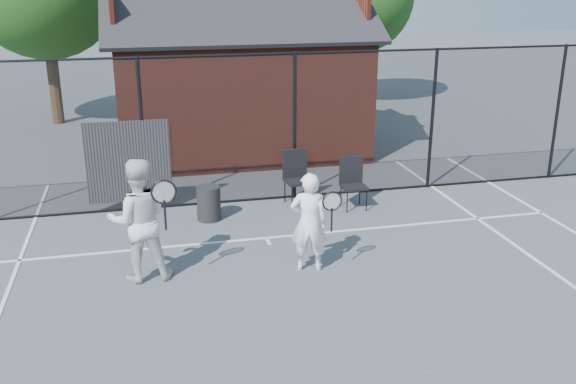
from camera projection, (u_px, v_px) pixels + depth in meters
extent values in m
plane|color=#43494D|center=(311.00, 324.00, 8.58)|extent=(80.00, 80.00, 0.00)
cube|color=silver|center=(266.00, 238.00, 11.34)|extent=(11.00, 0.06, 0.01)
cube|color=silver|center=(268.00, 241.00, 11.20)|extent=(0.06, 0.30, 0.01)
cylinder|color=black|center=(143.00, 135.00, 12.26)|extent=(0.07, 0.07, 3.00)
cylinder|color=black|center=(295.00, 127.00, 12.91)|extent=(0.07, 0.07, 3.00)
cylinder|color=black|center=(432.00, 120.00, 13.56)|extent=(0.07, 0.07, 3.00)
cylinder|color=black|center=(557.00, 113.00, 14.21)|extent=(0.07, 0.07, 3.00)
cylinder|color=black|center=(244.00, 55.00, 12.22)|extent=(22.00, 0.04, 0.04)
cylinder|color=black|center=(247.00, 200.00, 13.17)|extent=(22.00, 0.04, 0.04)
cube|color=black|center=(246.00, 130.00, 12.70)|extent=(22.00, 3.00, 0.01)
cube|color=black|center=(129.00, 162.00, 12.34)|extent=(1.60, 0.04, 1.60)
cube|color=maroon|center=(239.00, 94.00, 16.49)|extent=(6.00, 4.00, 3.00)
cube|color=black|center=(243.00, 14.00, 14.91)|extent=(6.50, 2.36, 1.32)
cube|color=black|center=(231.00, 10.00, 16.75)|extent=(6.50, 2.36, 1.32)
cube|color=maroon|center=(114.00, 14.00, 15.19)|extent=(0.10, 2.80, 1.06)
cube|color=maroon|center=(350.00, 10.00, 16.47)|extent=(0.10, 2.80, 1.06)
cylinder|color=#342414|center=(54.00, 83.00, 19.63)|extent=(0.36, 0.36, 2.52)
cylinder|color=#342414|center=(354.00, 72.00, 22.76)|extent=(0.36, 0.36, 2.23)
imported|color=white|center=(309.00, 222.00, 9.89)|extent=(0.66, 0.52, 1.60)
torus|color=black|center=(332.00, 201.00, 9.52)|extent=(0.31, 0.03, 0.31)
cylinder|color=black|center=(332.00, 220.00, 9.61)|extent=(0.03, 0.03, 0.38)
imported|color=silver|center=(139.00, 220.00, 9.56)|extent=(0.95, 0.75, 1.90)
torus|color=black|center=(164.00, 192.00, 9.12)|extent=(0.37, 0.03, 0.37)
cylinder|color=black|center=(165.00, 215.00, 9.23)|extent=(0.04, 0.04, 0.46)
cube|color=black|center=(298.00, 179.00, 12.85)|extent=(0.57, 0.59, 1.07)
cube|color=black|center=(354.00, 184.00, 12.62)|extent=(0.48, 0.50, 1.00)
cylinder|color=#242424|center=(209.00, 203.00, 12.09)|extent=(0.52, 0.52, 0.66)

